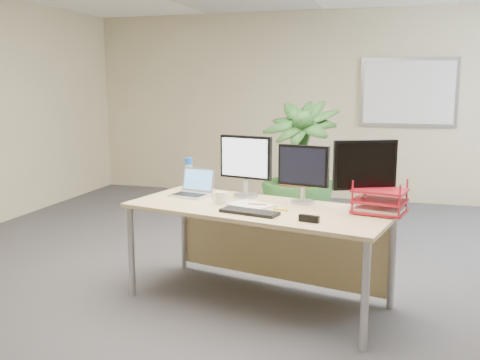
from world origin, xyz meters
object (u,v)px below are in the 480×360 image
(floor_plant, at_px, (299,177))
(monitor_left, at_px, (246,162))
(laptop, at_px, (194,188))
(monitor_right, at_px, (303,170))
(desk, at_px, (264,224))

(floor_plant, distance_m, monitor_left, 1.18)
(laptop, bearing_deg, floor_plant, 60.12)
(floor_plant, height_order, monitor_right, floor_plant)
(floor_plant, distance_m, laptop, 1.35)
(desk, relative_size, monitor_right, 4.65)
(desk, height_order, monitor_right, monitor_right)
(floor_plant, xyz_separation_m, monitor_left, (-0.24, -1.11, 0.30))
(floor_plant, bearing_deg, laptop, -119.88)
(floor_plant, xyz_separation_m, monitor_right, (0.25, -1.22, 0.27))
(monitor_right, distance_m, laptop, 0.95)
(floor_plant, relative_size, laptop, 4.24)
(monitor_right, height_order, laptop, monitor_right)
(desk, height_order, monitor_left, monitor_left)
(monitor_left, distance_m, monitor_right, 0.50)
(desk, bearing_deg, laptop, 166.87)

